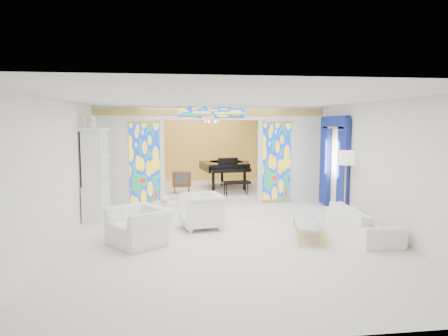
{
  "coord_description": "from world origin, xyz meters",
  "views": [
    {
      "loc": [
        -1.17,
        -10.22,
        2.5
      ],
      "look_at": [
        0.16,
        0.2,
        1.32
      ],
      "focal_mm": 32.0,
      "sensor_mm": 36.0,
      "label": 1
    }
  ],
  "objects": [
    {
      "name": "floor",
      "position": [
        0.0,
        0.0,
        0.0
      ],
      "size": [
        12.0,
        12.0,
        0.0
      ],
      "primitive_type": "plane",
      "color": "silver",
      "rests_on": "ground"
    },
    {
      "name": "ceiling",
      "position": [
        0.0,
        0.0,
        3.0
      ],
      "size": [
        7.0,
        12.0,
        0.02
      ],
      "primitive_type": "cube",
      "color": "silver",
      "rests_on": "wall_back"
    },
    {
      "name": "wall_back",
      "position": [
        0.0,
        6.0,
        1.5
      ],
      "size": [
        7.0,
        0.02,
        3.0
      ],
      "primitive_type": "cube",
      "color": "white",
      "rests_on": "floor"
    },
    {
      "name": "wall_front",
      "position": [
        0.0,
        -6.0,
        1.5
      ],
      "size": [
        7.0,
        0.02,
        3.0
      ],
      "primitive_type": "cube",
      "color": "white",
      "rests_on": "floor"
    },
    {
      "name": "wall_left",
      "position": [
        -3.5,
        0.0,
        1.5
      ],
      "size": [
        0.02,
        12.0,
        3.0
      ],
      "primitive_type": "cube",
      "color": "white",
      "rests_on": "floor"
    },
    {
      "name": "wall_right",
      "position": [
        3.5,
        0.0,
        1.5
      ],
      "size": [
        0.02,
        12.0,
        3.0
      ],
      "primitive_type": "cube",
      "color": "white",
      "rests_on": "floor"
    },
    {
      "name": "partition_wall",
      "position": [
        0.0,
        2.0,
        1.65
      ],
      "size": [
        7.0,
        0.22,
        3.0
      ],
      "color": "white",
      "rests_on": "floor"
    },
    {
      "name": "stained_glass_left",
      "position": [
        -2.03,
        1.89,
        1.3
      ],
      "size": [
        0.9,
        0.04,
        2.4
      ],
      "primitive_type": "cube",
      "color": "gold",
      "rests_on": "partition_wall"
    },
    {
      "name": "stained_glass_right",
      "position": [
        2.03,
        1.89,
        1.3
      ],
      "size": [
        0.9,
        0.04,
        2.4
      ],
      "primitive_type": "cube",
      "color": "gold",
      "rests_on": "partition_wall"
    },
    {
      "name": "stained_glass_transom",
      "position": [
        0.0,
        1.89,
        2.82
      ],
      "size": [
        2.0,
        0.04,
        0.34
      ],
      "primitive_type": "cube",
      "color": "gold",
      "rests_on": "partition_wall"
    },
    {
      "name": "alcove_platform",
      "position": [
        0.0,
        4.1,
        0.09
      ],
      "size": [
        6.8,
        3.8,
        0.18
      ],
      "primitive_type": "cube",
      "color": "silver",
      "rests_on": "floor"
    },
    {
      "name": "gold_curtain_back",
      "position": [
        0.0,
        5.88,
        1.5
      ],
      "size": [
        6.7,
        0.1,
        2.9
      ],
      "primitive_type": "cube",
      "color": "gold",
      "rests_on": "wall_back"
    },
    {
      "name": "chandelier",
      "position": [
        0.2,
        4.0,
        2.55
      ],
      "size": [
        0.48,
        0.48,
        0.3
      ],
      "primitive_type": "cylinder",
      "color": "gold",
      "rests_on": "ceiling"
    },
    {
      "name": "blue_drapes",
      "position": [
        3.4,
        0.7,
        1.58
      ],
      "size": [
        0.14,
        1.85,
        2.65
      ],
      "color": "navy",
      "rests_on": "wall_right"
    },
    {
      "name": "china_cabinet",
      "position": [
        -3.22,
        0.6,
        1.17
      ],
      "size": [
        0.56,
        1.46,
        2.72
      ],
      "color": "silver",
      "rests_on": "floor"
    },
    {
      "name": "armchair_left",
      "position": [
        -1.9,
        -2.01,
        0.38
      ],
      "size": [
        1.51,
        1.54,
        0.76
      ],
      "primitive_type": "imported",
      "rotation": [
        0.0,
        0.0,
        -0.94
      ],
      "color": "white",
      "rests_on": "floor"
    },
    {
      "name": "armchair_right",
      "position": [
        -0.54,
        -0.92,
        0.42
      ],
      "size": [
        1.07,
        1.05,
        0.85
      ],
      "primitive_type": "imported",
      "rotation": [
        0.0,
        0.0,
        -1.4
      ],
      "color": "white",
      "rests_on": "floor"
    },
    {
      "name": "sofa",
      "position": [
        2.95,
        -2.03,
        0.32
      ],
      "size": [
        0.88,
        2.2,
        0.64
      ],
      "primitive_type": "imported",
      "rotation": [
        0.0,
        0.0,
        1.56
      ],
      "color": "white",
      "rests_on": "floor"
    },
    {
      "name": "side_table",
      "position": [
        -1.39,
        -1.0,
        0.44
      ],
      "size": [
        0.68,
        0.68,
        0.67
      ],
      "rotation": [
        0.0,
        0.0,
        -0.34
      ],
      "color": "silver",
      "rests_on": "floor"
    },
    {
      "name": "vase",
      "position": [
        -1.39,
        -1.0,
        0.78
      ],
      "size": [
        0.25,
        0.25,
        0.21
      ],
      "primitive_type": "imported",
      "rotation": [
        0.0,
        0.0,
        0.24
      ],
      "color": "silver",
      "rests_on": "side_table"
    },
    {
      "name": "coffee_table",
      "position": [
        1.72,
        -1.93,
        0.34
      ],
      "size": [
        0.88,
        1.73,
        0.37
      ],
      "rotation": [
        0.0,
        0.0,
        -0.23
      ],
      "color": "white",
      "rests_on": "floor"
    },
    {
      "name": "floor_lamp",
      "position": [
        3.2,
        -0.57,
        1.54
      ],
      "size": [
        0.55,
        0.55,
        1.8
      ],
      "rotation": [
        0.0,
        0.0,
        0.29
      ],
      "color": "gold",
      "rests_on": "floor"
    },
    {
      "name": "grand_piano",
      "position": [
        0.74,
        4.04,
        0.94
      ],
      "size": [
        1.93,
        2.98,
        1.13
      ],
      "rotation": [
        0.0,
        0.0,
        0.14
      ],
      "color": "black",
      "rests_on": "alcove_platform"
    },
    {
      "name": "tv_console",
      "position": [
        -0.91,
        3.06,
        0.63
      ],
      "size": [
        0.61,
        0.43,
        0.7
      ],
      "rotation": [
        0.0,
        0.0,
        0.03
      ],
      "color": "#532F1E",
      "rests_on": "alcove_platform"
    }
  ]
}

